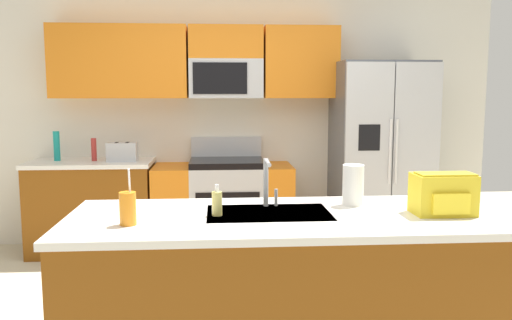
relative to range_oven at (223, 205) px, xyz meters
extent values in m
cube|color=silver|center=(0.20, 0.35, 0.86)|extent=(5.20, 0.10, 2.60)
cube|color=orange|center=(-1.30, 0.14, 1.41)|extent=(0.70, 0.32, 0.70)
cube|color=orange|center=(-0.65, 0.14, 1.41)|extent=(0.61, 0.32, 0.70)
cube|color=orange|center=(0.78, 0.14, 1.41)|extent=(0.73, 0.32, 0.70)
cube|color=#B7BABF|center=(0.04, 0.14, 1.25)|extent=(0.72, 0.32, 0.38)
cube|color=black|center=(-0.02, -0.03, 1.25)|extent=(0.52, 0.01, 0.30)
cube|color=orange|center=(0.04, 0.14, 1.60)|extent=(0.72, 0.32, 0.32)
cube|color=brown|center=(-1.28, 0.00, -0.01)|extent=(1.15, 0.60, 0.86)
cube|color=silver|center=(-1.28, 0.00, 0.44)|extent=(1.18, 0.63, 0.04)
cube|color=#B7BABF|center=(0.04, 0.00, -0.02)|extent=(0.72, 0.60, 0.84)
cube|color=black|center=(0.04, -0.31, 0.01)|extent=(0.60, 0.01, 0.36)
cube|color=black|center=(0.04, 0.00, 0.43)|extent=(0.72, 0.60, 0.06)
cube|color=#B7BABF|center=(0.04, 0.27, 0.56)|extent=(0.72, 0.06, 0.20)
cube|color=orange|center=(-0.50, 0.00, -0.02)|extent=(0.36, 0.60, 0.84)
cube|color=orange|center=(0.54, 0.00, -0.02)|extent=(0.28, 0.60, 0.84)
cube|color=#4C4F54|center=(1.56, -0.05, 0.48)|extent=(0.90, 0.70, 1.85)
cube|color=#B7BABF|center=(1.33, -0.42, 0.48)|extent=(0.44, 0.04, 1.81)
cube|color=#B7BABF|center=(1.78, -0.42, 0.48)|extent=(0.44, 0.04, 1.81)
cylinder|color=silver|center=(1.53, -0.45, 0.57)|extent=(0.02, 0.02, 0.60)
cylinder|color=silver|center=(1.59, -0.45, 0.57)|extent=(0.02, 0.02, 0.60)
cube|color=black|center=(1.33, -0.44, 0.70)|extent=(0.20, 0.00, 0.24)
cube|color=brown|center=(0.33, -2.35, -0.01)|extent=(2.35, 0.89, 0.86)
cube|color=silver|center=(0.33, -2.35, 0.44)|extent=(2.39, 0.93, 0.04)
cube|color=#B7BABF|center=(0.23, -2.30, 0.44)|extent=(0.68, 0.44, 0.03)
cube|color=#B7BABF|center=(-0.96, -0.05, 0.55)|extent=(0.28, 0.16, 0.18)
cube|color=black|center=(-1.01, -0.05, 0.63)|extent=(0.03, 0.11, 0.01)
cube|color=black|center=(-0.91, -0.05, 0.63)|extent=(0.03, 0.11, 0.01)
cylinder|color=#B2332D|center=(-1.24, 0.00, 0.57)|extent=(0.05, 0.05, 0.22)
cylinder|color=teal|center=(-1.60, 0.03, 0.60)|extent=(0.06, 0.06, 0.29)
cylinder|color=#B7BABF|center=(0.23, -2.13, 0.60)|extent=(0.03, 0.03, 0.28)
cylinder|color=#B7BABF|center=(0.23, -2.23, 0.73)|extent=(0.02, 0.20, 0.02)
cylinder|color=#B7BABF|center=(0.29, -2.13, 0.51)|extent=(0.02, 0.02, 0.10)
cylinder|color=orange|center=(-0.50, -2.52, 0.54)|extent=(0.08, 0.08, 0.17)
cylinder|color=white|center=(-0.49, -2.52, 0.67)|extent=(0.01, 0.03, 0.14)
cylinder|color=#D8CC66|center=(-0.06, -2.35, 0.52)|extent=(0.06, 0.06, 0.13)
cylinder|color=white|center=(-0.06, -2.35, 0.61)|extent=(0.02, 0.02, 0.04)
cylinder|color=white|center=(0.74, -2.15, 0.58)|extent=(0.12, 0.12, 0.24)
cube|color=yellow|center=(1.17, -2.41, 0.57)|extent=(0.32, 0.20, 0.22)
cube|color=gold|center=(1.17, -2.43, 0.67)|extent=(0.30, 0.14, 0.03)
cube|color=yellow|center=(1.17, -2.51, 0.54)|extent=(0.20, 0.03, 0.11)
camera|label=1|loc=(-0.05, -5.14, 1.12)|focal=36.97mm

